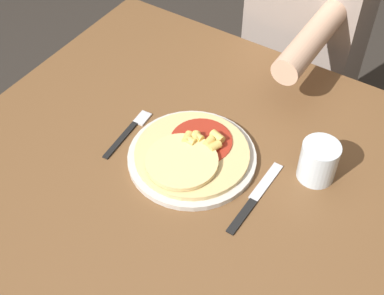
% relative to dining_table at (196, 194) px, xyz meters
% --- Properties ---
extents(dining_table, '(1.11, 0.96, 0.74)m').
position_rel_dining_table_xyz_m(dining_table, '(0.00, 0.00, 0.00)').
color(dining_table, brown).
rests_on(dining_table, ground_plane).
extents(plate, '(0.29, 0.29, 0.01)m').
position_rel_dining_table_xyz_m(plate, '(-0.02, 0.01, 0.11)').
color(plate, beige).
rests_on(plate, dining_table).
extents(pizza, '(0.26, 0.26, 0.04)m').
position_rel_dining_table_xyz_m(pizza, '(-0.02, 0.01, 0.13)').
color(pizza, '#DBBC7A').
rests_on(pizza, plate).
extents(fork, '(0.03, 0.18, 0.00)m').
position_rel_dining_table_xyz_m(fork, '(-0.19, 0.00, 0.11)').
color(fork, black).
rests_on(fork, dining_table).
extents(knife, '(0.02, 0.22, 0.00)m').
position_rel_dining_table_xyz_m(knife, '(0.16, -0.01, 0.11)').
color(knife, black).
rests_on(knife, dining_table).
extents(drinking_glass, '(0.08, 0.08, 0.09)m').
position_rel_dining_table_xyz_m(drinking_glass, '(0.24, 0.12, 0.15)').
color(drinking_glass, silver).
rests_on(drinking_glass, dining_table).
extents(person_diner, '(0.33, 0.52, 1.19)m').
position_rel_dining_table_xyz_m(person_diner, '(-0.02, 0.66, 0.05)').
color(person_diner, '#2D2D38').
rests_on(person_diner, ground_plane).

